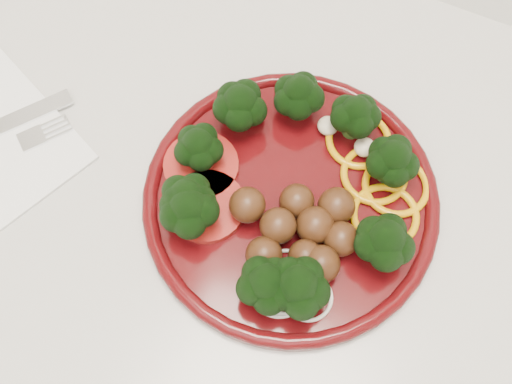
% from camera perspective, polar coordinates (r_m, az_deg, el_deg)
% --- Properties ---
extents(counter, '(2.40, 0.60, 0.90)m').
position_cam_1_polar(counter, '(1.01, 6.70, -14.04)').
color(counter, silver).
rests_on(counter, ground).
extents(plate, '(0.27, 0.27, 0.06)m').
position_cam_1_polar(plate, '(0.57, 2.90, -0.35)').
color(plate, '#3D0608').
rests_on(plate, counter).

